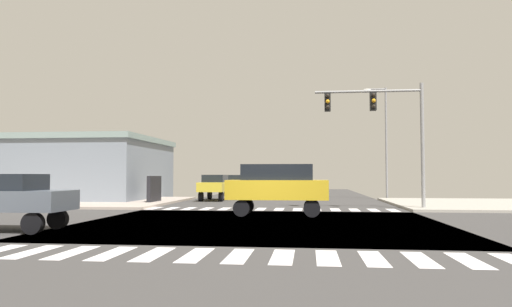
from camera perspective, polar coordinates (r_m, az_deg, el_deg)
name	(u,v)px	position (r m, az deg, el deg)	size (l,w,h in m)	color
ground	(261,224)	(17.99, 0.58, -8.65)	(90.00, 90.00, 0.05)	#3B3939
sidewalk_corner_ne	(492,204)	(31.87, 27.11, -5.59)	(12.00, 12.00, 0.14)	#A09B91
sidewalk_corner_nw	(87,202)	(33.34, -20.06, -5.59)	(12.00, 12.00, 0.14)	#A7988D
crosswalk_near	(217,255)	(10.86, -4.83, -12.40)	(13.50, 2.00, 0.01)	silver
crosswalk_far	(270,209)	(25.25, 1.73, -6.87)	(13.50, 2.00, 0.01)	silver
traffic_signal_mast	(381,117)	(25.85, 15.11, 4.37)	(5.77, 0.55, 6.79)	gray
street_lamp	(383,133)	(36.84, 15.40, 2.46)	(1.78, 0.32, 8.60)	gray
bank_building	(70,169)	(37.95, -21.96, -1.76)	(14.93, 10.58, 4.66)	gray
sedan_nearside_1	(215,185)	(34.22, -5.06, -3.91)	(1.80, 4.30, 1.88)	black
sedan_farside_2	(5,197)	(17.46, -28.55, -4.74)	(4.30, 1.80, 1.88)	black
sedan_crossing_3	(236,183)	(44.06, -2.45, -3.65)	(1.80, 4.30, 1.88)	black
suv_leading_2	(277,185)	(21.35, 2.67, -3.89)	(4.60, 1.96, 2.34)	black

